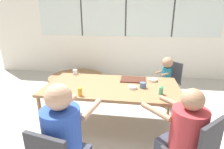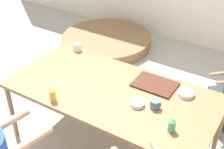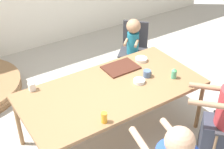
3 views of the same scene
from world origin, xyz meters
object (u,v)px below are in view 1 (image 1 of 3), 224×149
Objects in this scene: person_toddler at (165,81)px; milk_carton_small at (75,72)px; coffee_mug at (143,85)px; folded_table_stack at (77,79)px; juice_glass at (80,92)px; bowl_white_shallow at (153,80)px; bowl_cereal at (132,87)px; person_woman_green_shirt at (182,143)px; sippy_cup at (161,90)px; chair_for_toddler at (170,79)px; person_man_blue_shirt at (66,149)px.

person_toddler reaches higher than milk_carton_small.
coffee_mug reaches higher than folded_table_stack.
milk_carton_small is (-0.39, 0.88, -0.01)m from juice_glass.
folded_table_stack is at bearing 140.65° from bowl_white_shallow.
bowl_cereal is 2.60m from folded_table_stack.
person_woman_green_shirt is at bearing -56.90° from bowl_cereal.
milk_carton_small reaches higher than coffee_mug.
bowl_cereal is (-0.55, 0.85, 0.24)m from person_woman_green_shirt.
coffee_mug is at bearing 25.42° from juice_glass.
person_woman_green_shirt is 8.22× the size of sippy_cup.
person_woman_green_shirt is at bearing 131.45° from chair_for_toddler.
bowl_white_shallow is at bearing 106.07° from chair_for_toddler.
folded_table_stack is at bearing 119.48° from person_man_blue_shirt.
person_toddler is at bearing 57.11° from bowl_cereal.
person_toddler is at bearing 14.24° from milk_carton_small.
person_man_blue_shirt is 3.32m from folded_table_stack.
person_toddler is 10.84× the size of milk_carton_small.
juice_glass is 0.78m from bowl_cereal.
juice_glass is 1.25m from bowl_white_shallow.
chair_for_toddler is 0.79× the size of person_woman_green_shirt.
sippy_cup is at bearing -46.51° from folded_table_stack.
coffee_mug reaches higher than bowl_cereal.
person_man_blue_shirt reaches higher than bowl_white_shallow.
juice_glass reaches higher than folded_table_stack.
person_man_blue_shirt reaches higher than juice_glass.
person_toddler reaches higher than folded_table_stack.
juice_glass is 0.08× the size of folded_table_stack.
bowl_white_shallow is (-0.07, 0.52, -0.05)m from sippy_cup.
bowl_cereal is 0.09× the size of folded_table_stack.
juice_glass is at bearing -144.25° from bowl_white_shallow.
person_woman_green_shirt is 0.77m from sippy_cup.
sippy_cup is at bearing 59.36° from person_woman_green_shirt.
bowl_white_shallow is (1.40, -0.15, -0.03)m from milk_carton_small.
person_woman_green_shirt is at bearing -79.46° from bowl_white_shallow.
chair_for_toddler is at bearing -20.83° from folded_table_stack.
juice_glass is at bearing -153.07° from bowl_cereal.
person_toddler is at bearing 90.00° from chair_for_toddler.
folded_table_stack is (-1.75, 1.90, -0.67)m from coffee_mug.
bowl_cereal is at bearing 102.38° from chair_for_toddler.
juice_glass is 1.22× the size of milk_carton_small.
person_woman_green_shirt reaches higher than sippy_cup.
sippy_cup is 1.20× the size of juice_glass.
bowl_cereal is (-0.73, -1.07, 0.21)m from chair_for_toddler.
sippy_cup is 0.87× the size of bowl_white_shallow.
juice_glass is at bearing 109.90° from person_man_blue_shirt.
coffee_mug is 0.94m from juice_glass.
person_woman_green_shirt is at bearing -21.62° from juice_glass.
milk_carton_small is at bearing 96.59° from person_woman_green_shirt.
folded_table_stack is (-0.90, 2.30, -0.68)m from juice_glass.
folded_table_stack is (-1.92, 1.57, -0.65)m from bowl_white_shallow.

